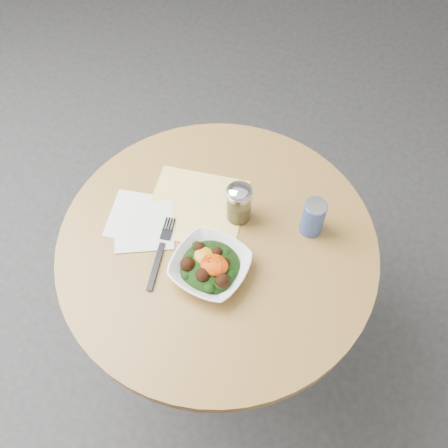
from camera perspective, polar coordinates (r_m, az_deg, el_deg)
name	(u,v)px	position (r m, az deg, el deg)	size (l,w,h in m)	color
ground	(219,334)	(2.08, -0.53, -12.50)	(6.00, 6.00, 0.00)	#2E2E31
table	(218,274)	(1.57, -0.69, -5.70)	(0.90, 0.90, 0.75)	black
cloth_napkin	(196,207)	(1.46, -3.18, 1.98)	(0.27, 0.25, 0.00)	yellow
paper_napkins	(141,221)	(1.45, -9.44, 0.31)	(0.24, 0.23, 0.00)	white
salad_bowl	(210,266)	(1.33, -1.58, -4.85)	(0.23, 0.23, 0.08)	white
fork	(161,250)	(1.39, -7.21, -2.97)	(0.06, 0.23, 0.00)	black
spice_shaker	(239,203)	(1.39, 1.72, 2.41)	(0.07, 0.07, 0.13)	silver
beverage_can	(313,217)	(1.39, 10.15, 0.75)	(0.06, 0.06, 0.12)	navy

